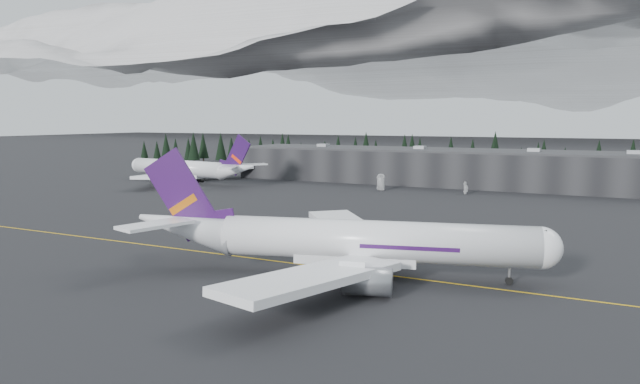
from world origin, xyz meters
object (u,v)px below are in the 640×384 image
at_px(terminal, 446,167).
at_px(gse_vehicle_a, 381,188).
at_px(gse_vehicle_b, 466,192).
at_px(jet_parked, 189,169).
at_px(jet_main, 338,240).

relative_size(terminal, gse_vehicle_a, 28.58).
height_order(terminal, gse_vehicle_b, terminal).
bearing_deg(jet_parked, gse_vehicle_a, -164.86).
bearing_deg(jet_parked, gse_vehicle_b, -165.35).
relative_size(jet_main, gse_vehicle_b, 15.30).
bearing_deg(gse_vehicle_a, jet_main, -75.97).
bearing_deg(gse_vehicle_a, gse_vehicle_b, 3.32).
xyz_separation_m(gse_vehicle_a, gse_vehicle_b, (27.34, 2.75, -0.07)).
distance_m(terminal, gse_vehicle_a, 33.38).
xyz_separation_m(jet_main, gse_vehicle_b, (-2.36, 103.27, -4.69)).
height_order(terminal, gse_vehicle_a, terminal).
height_order(jet_main, gse_vehicle_b, jet_main).
xyz_separation_m(terminal, jet_parked, (-86.74, -39.22, -1.10)).
xyz_separation_m(jet_parked, gse_vehicle_b, (99.75, 12.33, -4.49)).
bearing_deg(jet_main, terminal, 82.37).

